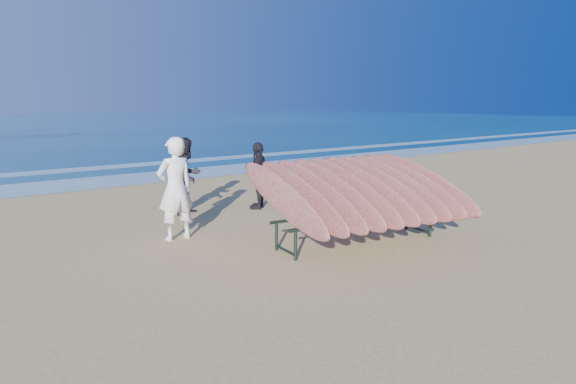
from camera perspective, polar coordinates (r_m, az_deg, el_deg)
name	(u,v)px	position (r m, az deg, el deg)	size (l,w,h in m)	color
ground	(317,254)	(8.74, 3.23, -6.88)	(120.00, 120.00, 0.00)	tan
foam_near	(113,181)	(17.39, -18.89, 1.19)	(160.00, 160.00, 0.00)	white
foam_far	(81,169)	(20.71, -22.05, 2.36)	(160.00, 160.00, 0.00)	white
surfboard_rack	(358,190)	(9.22, 7.79, 0.20)	(3.57, 3.41, 1.64)	#1B2C23
person_white	(175,189)	(9.66, -12.41, 0.37)	(0.70, 0.46, 1.91)	white
person_dark_a	(187,176)	(11.81, -11.20, 1.75)	(0.84, 0.66, 1.74)	black
person_dark_b	(259,176)	(12.20, -3.28, 1.83)	(0.93, 0.39, 1.59)	black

